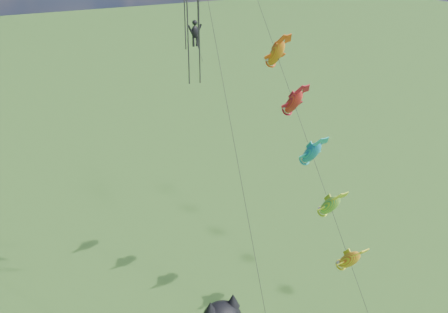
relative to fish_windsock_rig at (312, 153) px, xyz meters
name	(u,v)px	position (x,y,z in m)	size (l,w,h in m)	color
fish_windsock_rig	(312,153)	(0.00, 0.00, 0.00)	(0.99, 15.97, 19.77)	brown
parafoil_rig	(196,23)	(-5.71, 4.81, 7.92)	(3.44, 17.41, 26.30)	brown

